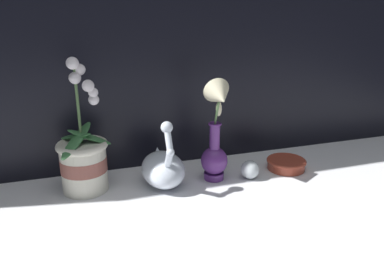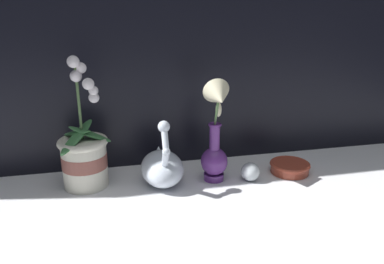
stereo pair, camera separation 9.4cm
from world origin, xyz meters
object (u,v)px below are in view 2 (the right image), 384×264
Objects in this scene: orchid_potted_plant at (84,155)px; swan_figurine at (162,166)px; glass_sphere at (250,172)px; amber_dish at (290,167)px; blue_vase at (216,139)px.

orchid_potted_plant is 0.23m from swan_figurine.
glass_sphere is at bearing -9.05° from swan_figurine.
swan_figurine is 3.75× the size of glass_sphere.
glass_sphere is 0.15m from amber_dish.
blue_vase is 0.28m from amber_dish.
glass_sphere is at bearing -9.70° from blue_vase.
orchid_potted_plant is at bearing 175.57° from amber_dish.
swan_figurine is 0.42m from amber_dish.
swan_figurine is at bearing 170.95° from glass_sphere.
blue_vase reaches higher than glass_sphere.
amber_dish is at bearing 10.58° from glass_sphere.
orchid_potted_plant is 6.71× the size of glass_sphere.
orchid_potted_plant is 1.21× the size of blue_vase.
orchid_potted_plant reaches higher than blue_vase.
blue_vase is 5.54× the size of glass_sphere.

